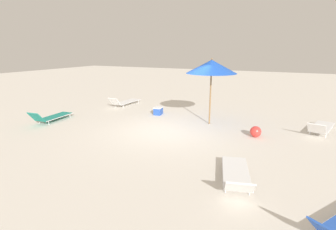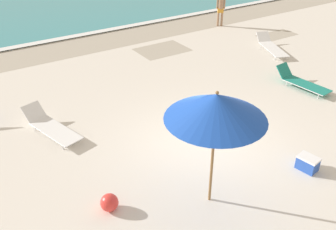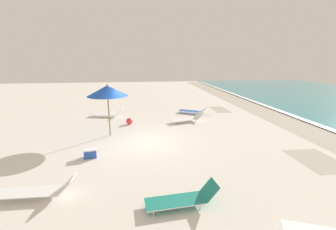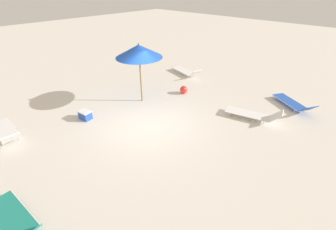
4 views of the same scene
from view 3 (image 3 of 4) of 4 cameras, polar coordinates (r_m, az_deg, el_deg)
name	(u,v)px [view 3 (image 3 of 4)]	position (r m, az deg, el deg)	size (l,w,h in m)	color
ground_plane	(142,143)	(11.19, -6.64, -7.10)	(60.00, 60.00, 0.16)	silver
beach_umbrella	(107,91)	(11.80, -15.14, 5.94)	(2.05, 2.05, 2.72)	olive
sun_lounger_under_umbrella	(108,114)	(16.31, -15.06, 0.34)	(1.10, 2.32, 0.59)	white
sun_lounger_beside_umbrella	(193,111)	(16.73, 6.35, 1.07)	(1.61, 2.09, 0.57)	blue
sun_lounger_near_water_right	(36,190)	(7.89, -30.42, -16.19)	(0.68, 2.26, 0.59)	white
sun_lounger_mid_beach_solo	(183,198)	(6.57, 3.82, -20.39)	(0.78, 2.04, 0.60)	#1E8475
sun_lounger_mid_beach_pair_a	(187,119)	(14.49, 4.91, -0.92)	(1.16, 2.27, 0.57)	white
beach_ball	(129,121)	(14.11, -9.78, -1.55)	(0.40, 0.40, 0.40)	red
cooler_box	(90,153)	(9.86, -19.14, -9.13)	(0.43, 0.55, 0.37)	blue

